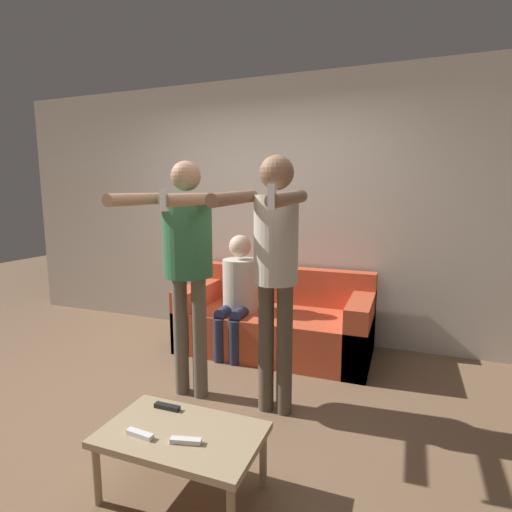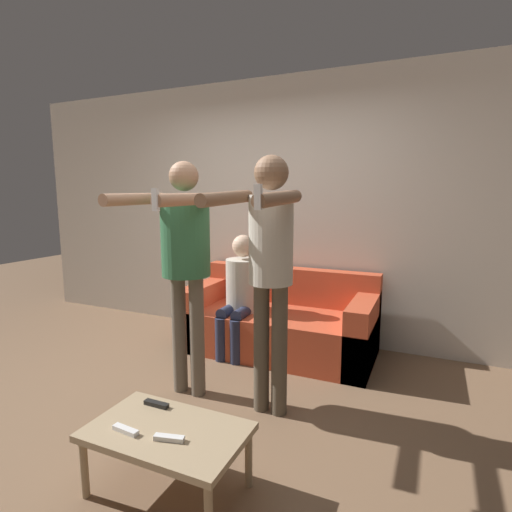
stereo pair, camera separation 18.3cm
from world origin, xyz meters
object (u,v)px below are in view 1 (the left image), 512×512
Objects in this scene: person_standing_right at (275,256)px; person_seated at (238,289)px; coffee_table at (182,439)px; person_standing_left at (186,249)px; remote_mid at (186,441)px; couch at (276,323)px; remote_near at (140,434)px; remote_far at (167,407)px.

person_standing_right is 1.56× the size of person_seated.
person_seated is 1.91m from coffee_table.
remote_mid is (0.56, -0.99, -0.76)m from person_standing_left.
person_standing_right is 1.25m from remote_mid.
person_seated is 1.99m from remote_mid.
couch is at bearing 94.25° from coffee_table.
remote_near is (-0.02, -2.11, 0.09)m from couch.
remote_far is (0.29, -1.67, -0.26)m from person_seated.
person_standing_left reaches higher than coffee_table.
couch is at bearing 28.62° from person_seated.
remote_mid is at bearing -96.92° from person_standing_right.
couch is at bearing 88.86° from remote_far.
remote_near is (0.32, -1.02, -0.76)m from person_standing_left.
remote_far is (-0.26, 0.23, 0.00)m from remote_mid.
couch reaches higher than remote_mid.
person_seated is at bearing -151.38° from couch.
couch reaches higher than coffee_table.
remote_far is (-0.37, -0.75, -0.76)m from person_standing_right.
coffee_table is 0.21m from remote_near.
remote_near is 0.26m from remote_far.
person_seated is (-0.66, 0.92, -0.49)m from person_standing_right.
couch is 11.92× the size of remote_near.
remote_near is at bearing -109.42° from person_standing_right.
person_seated is 7.39× the size of remote_mid.
remote_far is at bearing -116.51° from person_standing_right.
person_standing_left is at bearing -90.88° from person_seated.
person_standing_right is at bearing 78.20° from coffee_table.
coffee_table is at bearing 32.77° from remote_near.
person_seated reaches higher than remote_mid.
remote_near and remote_far have the same top height.
person_seated is 7.48× the size of remote_near.
remote_near is at bearing -81.07° from person_seated.
person_seated is 1.71m from remote_far.
person_standing_left is 1.54× the size of person_seated.
coffee_table is at bearing -40.14° from remote_far.
coffee_table is (-0.19, -0.91, -0.81)m from person_standing_right.
person_seated is at bearing 89.12° from person_standing_left.
person_standing_right is 1.13m from remote_far.
remote_near is (-0.17, -0.11, 0.05)m from coffee_table.
person_standing_left is 0.99× the size of person_standing_right.
remote_far is (-0.02, 0.26, 0.00)m from remote_near.
person_seated is at bearing 99.77° from remote_far.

